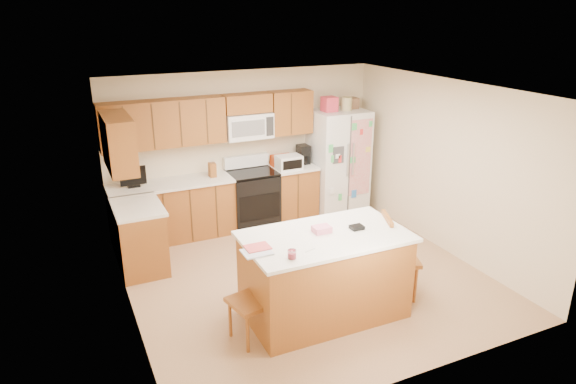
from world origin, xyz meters
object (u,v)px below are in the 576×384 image
stove (252,197)px  island (324,275)px  refrigerator (338,161)px  windsor_chair_right (397,258)px  windsor_chair_left (252,300)px  windsor_chair_back (303,254)px

stove → island: size_ratio=0.58×
refrigerator → windsor_chair_right: 2.92m
stove → refrigerator: refrigerator is taller
refrigerator → windsor_chair_left: bearing=-133.3°
windsor_chair_left → stove: bearing=68.8°
island → windsor_chair_left: 0.93m
refrigerator → island: bearing=-122.6°
stove → windsor_chair_right: (0.81, -2.85, 0.04)m
island → refrigerator: bearing=57.4°
island → windsor_chair_back: 0.77m
refrigerator → windsor_chair_back: bearing=-129.8°
island → windsor_chair_left: size_ratio=1.94×
refrigerator → windsor_chair_back: (-1.68, -2.02, -0.51)m
stove → windsor_chair_right: size_ratio=1.05×
stove → windsor_chair_back: size_ratio=1.29×
windsor_chair_back → stove: bearing=87.0°
stove → windsor_chair_left: 3.15m
stove → windsor_chair_back: (-0.11, -2.08, -0.06)m
windsor_chair_left → windsor_chair_back: (1.03, 0.86, -0.06)m
refrigerator → island: 3.33m
refrigerator → windsor_chair_back: size_ratio=2.34×
stove → windsor_chair_left: bearing=-111.2°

